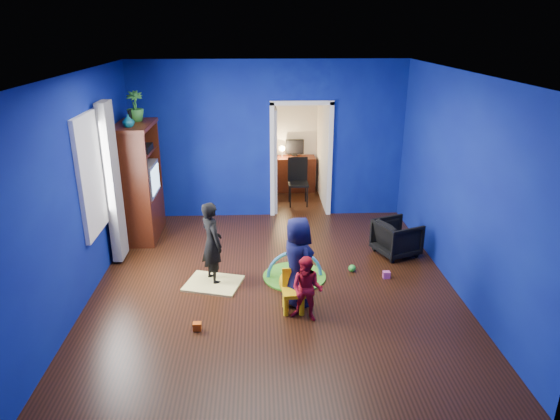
{
  "coord_description": "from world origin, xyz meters",
  "views": [
    {
      "loc": [
        -0.2,
        -6.28,
        3.46
      ],
      "look_at": [
        0.1,
        0.4,
        0.97
      ],
      "focal_mm": 32.0,
      "sensor_mm": 36.0,
      "label": 1
    }
  ],
  "objects_px": {
    "armchair": "(397,238)",
    "folding_chair": "(298,183)",
    "crt_tv": "(141,179)",
    "study_desk": "(295,174)",
    "toddler_red": "(307,289)",
    "play_mat": "(294,276)",
    "hopper_ball": "(292,282)",
    "child_navy": "(298,262)",
    "child_black": "(212,243)",
    "tv_armoire": "(139,182)",
    "vase": "(128,121)",
    "kid_chair": "(293,294)"
  },
  "relations": [
    {
      "from": "vase",
      "to": "crt_tv",
      "type": "relative_size",
      "value": 0.28
    },
    {
      "from": "folding_chair",
      "to": "hopper_ball",
      "type": "bearing_deg",
      "value": -95.83
    },
    {
      "from": "child_navy",
      "to": "kid_chair",
      "type": "height_order",
      "value": "child_navy"
    },
    {
      "from": "toddler_red",
      "to": "tv_armoire",
      "type": "distance_m",
      "value": 3.81
    },
    {
      "from": "hopper_ball",
      "to": "study_desk",
      "type": "distance_m",
      "value": 4.57
    },
    {
      "from": "kid_chair",
      "to": "vase",
      "type": "bearing_deg",
      "value": 132.88
    },
    {
      "from": "toddler_red",
      "to": "study_desk",
      "type": "relative_size",
      "value": 0.96
    },
    {
      "from": "child_navy",
      "to": "folding_chair",
      "type": "relative_size",
      "value": 1.31
    },
    {
      "from": "tv_armoire",
      "to": "play_mat",
      "type": "relative_size",
      "value": 2.14
    },
    {
      "from": "child_black",
      "to": "tv_armoire",
      "type": "bearing_deg",
      "value": 8.61
    },
    {
      "from": "toddler_red",
      "to": "study_desk",
      "type": "bearing_deg",
      "value": 109.24
    },
    {
      "from": "child_black",
      "to": "hopper_ball",
      "type": "xyz_separation_m",
      "value": [
        1.1,
        -0.41,
        -0.42
      ]
    },
    {
      "from": "armchair",
      "to": "toddler_red",
      "type": "height_order",
      "value": "toddler_red"
    },
    {
      "from": "tv_armoire",
      "to": "kid_chair",
      "type": "relative_size",
      "value": 3.92
    },
    {
      "from": "crt_tv",
      "to": "toddler_red",
      "type": "bearing_deg",
      "value": -47.4
    },
    {
      "from": "crt_tv",
      "to": "kid_chair",
      "type": "bearing_deg",
      "value": -47.0
    },
    {
      "from": "child_black",
      "to": "study_desk",
      "type": "relative_size",
      "value": 1.36
    },
    {
      "from": "crt_tv",
      "to": "play_mat",
      "type": "height_order",
      "value": "crt_tv"
    },
    {
      "from": "toddler_red",
      "to": "vase",
      "type": "bearing_deg",
      "value": 158.13
    },
    {
      "from": "crt_tv",
      "to": "hopper_ball",
      "type": "bearing_deg",
      "value": -41.55
    },
    {
      "from": "child_black",
      "to": "study_desk",
      "type": "bearing_deg",
      "value": -48.87
    },
    {
      "from": "play_mat",
      "to": "folding_chair",
      "type": "relative_size",
      "value": 0.99
    },
    {
      "from": "hopper_ball",
      "to": "kid_chair",
      "type": "height_order",
      "value": "kid_chair"
    },
    {
      "from": "child_navy",
      "to": "play_mat",
      "type": "distance_m",
      "value": 0.93
    },
    {
      "from": "study_desk",
      "to": "folding_chair",
      "type": "bearing_deg",
      "value": -90.0
    },
    {
      "from": "tv_armoire",
      "to": "folding_chair",
      "type": "bearing_deg",
      "value": 27.67
    },
    {
      "from": "tv_armoire",
      "to": "folding_chair",
      "type": "height_order",
      "value": "tv_armoire"
    },
    {
      "from": "armchair",
      "to": "folding_chair",
      "type": "xyz_separation_m",
      "value": [
        -1.38,
        2.41,
        0.18
      ]
    },
    {
      "from": "armchair",
      "to": "study_desk",
      "type": "distance_m",
      "value": 3.64
    },
    {
      "from": "crt_tv",
      "to": "vase",
      "type": "bearing_deg",
      "value": -97.59
    },
    {
      "from": "child_navy",
      "to": "play_mat",
      "type": "height_order",
      "value": "child_navy"
    },
    {
      "from": "child_navy",
      "to": "crt_tv",
      "type": "bearing_deg",
      "value": 19.38
    },
    {
      "from": "play_mat",
      "to": "kid_chair",
      "type": "bearing_deg",
      "value": -95.08
    },
    {
      "from": "armchair",
      "to": "toddler_red",
      "type": "relative_size",
      "value": 0.74
    },
    {
      "from": "study_desk",
      "to": "toddler_red",
      "type": "bearing_deg",
      "value": -92.54
    },
    {
      "from": "study_desk",
      "to": "tv_armoire",
      "type": "bearing_deg",
      "value": -139.09
    },
    {
      "from": "hopper_ball",
      "to": "play_mat",
      "type": "bearing_deg",
      "value": 81.94
    },
    {
      "from": "armchair",
      "to": "crt_tv",
      "type": "height_order",
      "value": "crt_tv"
    },
    {
      "from": "crt_tv",
      "to": "hopper_ball",
      "type": "xyz_separation_m",
      "value": [
        2.4,
        -2.13,
        -0.84
      ]
    },
    {
      "from": "kid_chair",
      "to": "folding_chair",
      "type": "height_order",
      "value": "folding_chair"
    },
    {
      "from": "armchair",
      "to": "study_desk",
      "type": "relative_size",
      "value": 0.71
    },
    {
      "from": "armchair",
      "to": "hopper_ball",
      "type": "relative_size",
      "value": 1.72
    },
    {
      "from": "child_navy",
      "to": "study_desk",
      "type": "distance_m",
      "value": 4.82
    },
    {
      "from": "armchair",
      "to": "folding_chair",
      "type": "height_order",
      "value": "folding_chair"
    },
    {
      "from": "vase",
      "to": "child_black",
      "type": "bearing_deg",
      "value": -46.54
    },
    {
      "from": "armchair",
      "to": "play_mat",
      "type": "height_order",
      "value": "armchair"
    },
    {
      "from": "tv_armoire",
      "to": "kid_chair",
      "type": "xyz_separation_m",
      "value": [
        2.42,
        -2.56,
        -0.73
      ]
    },
    {
      "from": "hopper_ball",
      "to": "child_black",
      "type": "bearing_deg",
      "value": 159.46
    },
    {
      "from": "toddler_red",
      "to": "vase",
      "type": "height_order",
      "value": "vase"
    },
    {
      "from": "hopper_ball",
      "to": "kid_chair",
      "type": "relative_size",
      "value": 0.72
    }
  ]
}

